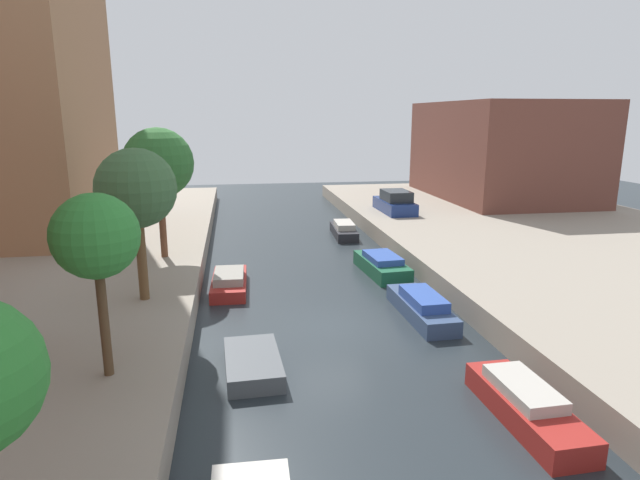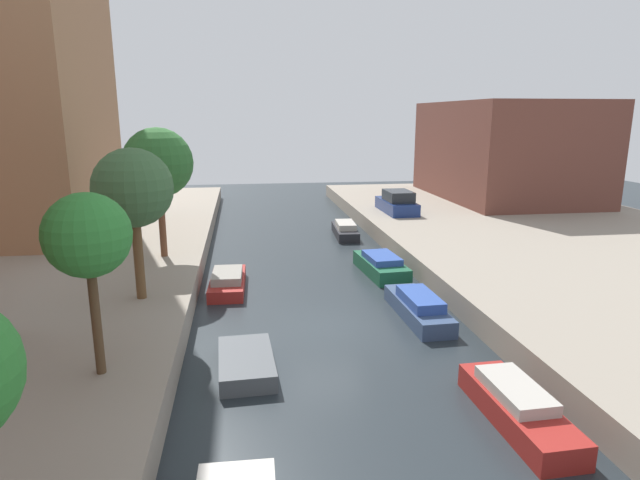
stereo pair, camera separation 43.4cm
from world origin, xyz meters
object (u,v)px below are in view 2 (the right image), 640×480
object	(u,v)px
moored_boat_right_3	(418,307)
street_tree_2	(87,237)
low_block_right	(505,150)
moored_boat_left_2	(246,363)
street_tree_3	(133,189)
street_tree_4	(158,163)
moored_boat_right_2	(517,407)
moored_boat_right_5	(345,230)
parked_car	(397,203)
moored_boat_left_3	(228,281)
moored_boat_right_4	(381,265)

from	to	relation	value
moored_boat_right_3	street_tree_2	bearing A→B (deg)	-154.49
low_block_right	moored_boat_left_2	size ratio (longest dim) A/B	4.89
street_tree_3	street_tree_4	size ratio (longest dim) A/B	0.91
street_tree_2	street_tree_4	bearing A→B (deg)	90.00
street_tree_2	moored_boat_right_2	distance (m)	11.48
low_block_right	moored_boat_left_2	world-z (taller)	low_block_right
street_tree_3	street_tree_4	bearing A→B (deg)	90.00
moored_boat_right_5	street_tree_2	bearing A→B (deg)	-118.21
moored_boat_right_2	street_tree_2	bearing A→B (deg)	167.85
street_tree_3	parked_car	world-z (taller)	street_tree_3
street_tree_3	moored_boat_right_3	xyz separation A→B (m)	(10.28, -0.95, -4.60)
street_tree_3	moored_boat_left_2	world-z (taller)	street_tree_3
moored_boat_left_3	moored_boat_right_4	world-z (taller)	moored_boat_right_4
street_tree_4	moored_boat_right_2	world-z (taller)	street_tree_4
moored_boat_right_4	moored_boat_right_5	world-z (taller)	moored_boat_right_4
parked_car	moored_boat_right_5	size ratio (longest dim) A/B	1.09
low_block_right	street_tree_2	size ratio (longest dim) A/B	3.20
street_tree_2	moored_boat_right_3	bearing A→B (deg)	25.51
street_tree_3	parked_car	distance (m)	21.52
street_tree_2	moored_boat_right_5	bearing A→B (deg)	61.79
moored_boat_right_4	street_tree_2	bearing A→B (deg)	-134.06
moored_boat_right_2	moored_boat_right_3	world-z (taller)	moored_boat_right_3
parked_car	moored_boat_left_2	world-z (taller)	parked_car
street_tree_2	moored_boat_right_4	size ratio (longest dim) A/B	1.10
street_tree_3	low_block_right	bearing A→B (deg)	40.47
moored_boat_right_3	moored_boat_right_2	bearing A→B (deg)	-88.71
moored_boat_right_3	parked_car	bearing A→B (deg)	76.31
low_block_right	street_tree_3	distance (m)	32.56
moored_boat_right_2	street_tree_4	bearing A→B (deg)	126.50
moored_boat_right_2	street_tree_3	bearing A→B (deg)	142.18
moored_boat_left_2	moored_boat_left_3	xyz separation A→B (m)	(-0.73, 7.94, 0.10)
low_block_right	parked_car	xyz separation A→B (m)	(-10.44, -5.44, -3.16)
low_block_right	moored_boat_right_4	distance (m)	22.20
street_tree_3	moored_boat_left_3	xyz separation A→B (m)	(3.01, 3.56, -4.66)
moored_boat_right_2	parked_car	bearing A→B (deg)	80.71
moored_boat_left_3	moored_boat_right_5	bearing A→B (deg)	53.16
street_tree_4	moored_boat_left_3	world-z (taller)	street_tree_4
street_tree_3	moored_boat_right_4	world-z (taller)	street_tree_3
moored_boat_right_2	moored_boat_right_5	bearing A→B (deg)	90.66
low_block_right	street_tree_3	world-z (taller)	low_block_right
street_tree_3	moored_boat_right_3	world-z (taller)	street_tree_3
moored_boat_right_2	moored_boat_right_3	xyz separation A→B (m)	(-0.16, 7.15, 0.01)
street_tree_2	moored_boat_left_3	world-z (taller)	street_tree_2
street_tree_3	moored_boat_left_3	bearing A→B (deg)	49.81
low_block_right	moored_boat_left_2	xyz separation A→B (m)	(-21.04, -25.51, -4.53)
low_block_right	moored_boat_right_2	world-z (taller)	low_block_right
moored_boat_left_3	street_tree_4	bearing A→B (deg)	140.84
moored_boat_right_2	moored_boat_right_5	xyz separation A→B (m)	(-0.24, 21.25, -0.01)
moored_boat_left_2	moored_boat_right_5	bearing A→B (deg)	69.77
low_block_right	moored_boat_right_3	world-z (taller)	low_block_right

